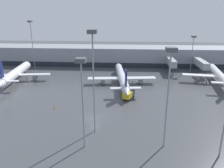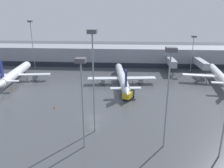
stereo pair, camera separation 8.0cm
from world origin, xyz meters
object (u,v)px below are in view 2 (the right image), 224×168
Objects in this scene: parked_jet_2 at (16,73)px; apron_light_mast_2 at (169,71)px; traffic_cone_2 at (55,107)px; apron_light_mast_3 at (93,56)px; service_truck_1 at (129,94)px; apron_light_mast_0 at (193,43)px; traffic_cone_4 at (13,89)px; apron_light_mast_1 at (81,78)px; apron_light_mast_4 at (31,32)px; parked_jet_1 at (122,77)px; parked_jet_0 at (219,75)px.

parked_jet_2 is 1.85× the size of apron_light_mast_2.
parked_jet_2 is 33.87m from traffic_cone_2.
apron_light_mast_3 is (12.79, -11.28, 16.47)m from traffic_cone_2.
traffic_cone_2 is at bearing 135.14° from service_truck_1.
apron_light_mast_0 is at bearing -16.01° from service_truck_1.
traffic_cone_4 is at bearing -155.45° from apron_light_mast_0.
apron_light_mast_0 is at bearing -82.55° from parked_jet_2.
traffic_cone_4 is 45.85m from apron_light_mast_1.
parked_jet_2 is 25.06m from apron_light_mast_4.
service_truck_1 is 7.16× the size of traffic_cone_2.
parked_jet_2 is (-40.86, 0.80, 0.38)m from parked_jet_1.
parked_jet_2 is at bearing 110.74° from traffic_cone_4.
apron_light_mast_0 reaches higher than traffic_cone_2.
apron_light_mast_4 is at bearing 120.05° from apron_light_mast_1.
apron_light_mast_3 is at bearing 141.28° from parked_jet_0.
apron_light_mast_1 is at bearing -176.56° from service_truck_1.
apron_light_mast_0 reaches higher than service_truck_1.
apron_light_mast_2 is (-26.44, -42.52, 11.96)m from parked_jet_0.
apron_light_mast_3 is at bearing -122.25° from apron_light_mast_0.
parked_jet_1 is 29.66m from traffic_cone_2.
parked_jet_2 reaches higher than parked_jet_1.
traffic_cone_4 is at bearing 144.19° from traffic_cone_2.
parked_jet_2 is 52.65m from apron_light_mast_3.
apron_light_mast_0 is 0.82× the size of apron_light_mast_2.
apron_light_mast_4 is at bearing 72.60° from service_truck_1.
parked_jet_2 is at bearing 129.81° from apron_light_mast_1.
apron_light_mast_0 reaches higher than parked_jet_2.
parked_jet_0 reaches higher than parked_jet_1.
parked_jet_1 is 49.53m from apron_light_mast_4.
apron_light_mast_2 reaches higher than apron_light_mast_0.
parked_jet_1 is at bearing 82.09° from apron_light_mast_3.
apron_light_mast_0 is at bearing 57.75° from apron_light_mast_3.
apron_light_mast_3 is 67.80m from apron_light_mast_4.
apron_light_mast_0 is 0.90× the size of apron_light_mast_1.
apron_light_mast_4 reaches higher than traffic_cone_4.
apron_light_mast_4 reaches higher than parked_jet_2.
apron_light_mast_3 reaches higher than traffic_cone_2.
traffic_cone_4 is 35.99m from apron_light_mast_4.
apron_light_mast_3 is (31.94, -25.11, 16.55)m from traffic_cone_4.
apron_light_mast_4 is at bearing 130.10° from apron_light_mast_2.
traffic_cone_4 is 74.85m from apron_light_mast_0.
traffic_cone_2 reaches higher than traffic_cone_4.
parked_jet_2 is (-76.69, -2.02, -0.25)m from parked_jet_0.
service_truck_1 is at bearing -127.78° from apron_light_mast_0.
parked_jet_1 is at bearing 103.30° from apron_light_mast_2.
parked_jet_2 is at bearing -86.28° from apron_light_mast_4.
parked_jet_2 reaches higher than parked_jet_0.
parked_jet_2 is 55.54m from apron_light_mast_1.
apron_light_mast_1 is 0.80× the size of apron_light_mast_4.
service_truck_1 is 46.55m from apron_light_mast_0.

